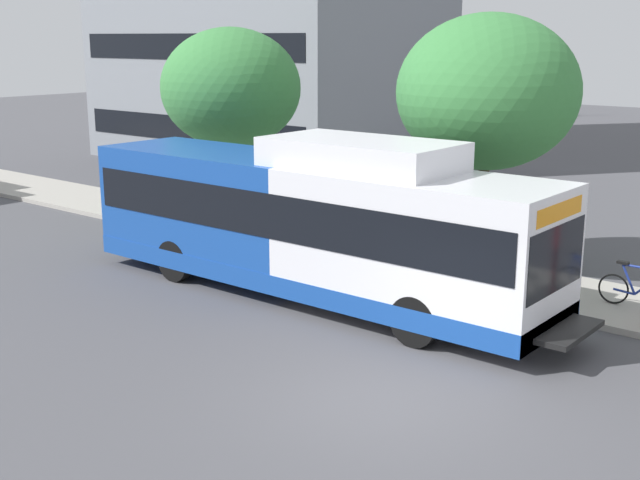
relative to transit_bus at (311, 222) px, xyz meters
name	(u,v)px	position (x,y,z in m)	size (l,w,h in m)	color
ground_plane	(83,303)	(-3.60, 3.53, -1.70)	(120.00, 120.00, 0.00)	#4C4C51
sidewalk_curb	(348,252)	(3.40, 1.53, -1.63)	(3.00, 56.00, 0.14)	#A8A399
transit_bus	(311,222)	(0.00, 0.00, 0.00)	(2.58, 12.25, 3.65)	white
bicycle_parked	(640,290)	(3.33, -6.21, -1.14)	(0.52, 1.76, 1.02)	black
street_tree_near_stop	(487,92)	(4.32, -1.92, 2.71)	(4.38, 4.38, 6.14)	#4C3823
street_tree_mid_block	(231,88)	(4.15, 6.58, 2.49)	(4.23, 4.23, 5.86)	#4C3823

